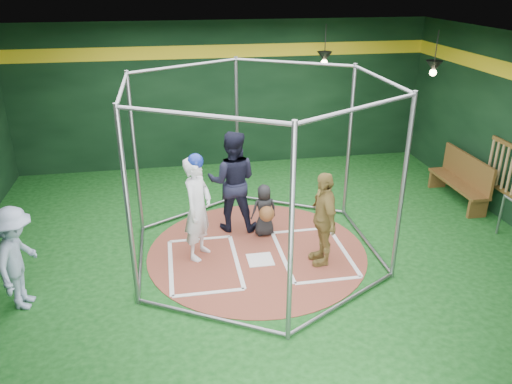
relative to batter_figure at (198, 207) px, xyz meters
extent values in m
cube|color=#0D3D11|center=(0.99, -0.04, -0.94)|extent=(10.00, 9.00, 0.02)
cube|color=black|center=(0.99, -0.04, 2.57)|extent=(10.00, 9.00, 0.02)
cube|color=black|center=(0.99, 4.46, 0.82)|extent=(10.00, 0.10, 3.50)
cube|color=black|center=(0.99, -4.54, 0.82)|extent=(10.00, 0.10, 3.50)
cube|color=yellow|center=(0.99, 4.43, 1.87)|extent=(10.00, 0.01, 0.30)
cylinder|color=brown|center=(0.99, -0.04, -0.93)|extent=(3.80, 3.80, 0.01)
cube|color=white|center=(0.99, -0.34, -0.91)|extent=(0.43, 0.43, 0.01)
cube|color=white|center=(0.04, 0.56, -0.91)|extent=(1.10, 0.07, 0.01)
cube|color=white|center=(0.04, -1.14, -0.91)|extent=(1.10, 0.07, 0.01)
cube|color=white|center=(-0.51, -0.29, -0.91)|extent=(0.07, 1.70, 0.01)
cube|color=white|center=(0.59, -0.29, -0.91)|extent=(0.07, 1.70, 0.01)
cube|color=white|center=(1.94, 0.56, -0.91)|extent=(1.10, 0.07, 0.01)
cube|color=white|center=(1.94, -1.14, -0.91)|extent=(1.10, 0.07, 0.01)
cube|color=white|center=(1.39, -0.29, -0.91)|extent=(0.07, 1.70, 0.01)
cube|color=white|center=(2.49, -0.29, -0.91)|extent=(0.07, 1.70, 0.01)
cylinder|color=gray|center=(2.98, 1.11, 0.57)|extent=(0.07, 0.07, 3.00)
cylinder|color=gray|center=(0.99, 2.26, 0.57)|extent=(0.07, 0.07, 3.00)
cylinder|color=gray|center=(-1.00, 1.11, 0.57)|extent=(0.07, 0.07, 3.00)
cylinder|color=gray|center=(-1.00, -1.19, 0.57)|extent=(0.07, 0.07, 3.00)
cylinder|color=gray|center=(0.99, -2.34, 0.57)|extent=(0.07, 0.07, 3.00)
cylinder|color=gray|center=(2.98, -1.19, 0.57)|extent=(0.07, 0.07, 3.00)
cylinder|color=gray|center=(1.99, 1.69, 2.02)|extent=(2.02, 1.20, 0.06)
cylinder|color=gray|center=(1.99, 1.69, -0.88)|extent=(2.02, 1.20, 0.06)
cylinder|color=gray|center=(0.00, 1.69, 2.02)|extent=(2.02, 1.20, 0.06)
cylinder|color=gray|center=(0.00, 1.69, -0.88)|extent=(2.02, 1.20, 0.06)
cylinder|color=gray|center=(-1.00, -0.04, 2.02)|extent=(0.06, 2.30, 0.06)
cylinder|color=gray|center=(-1.00, -0.04, -0.88)|extent=(0.06, 2.30, 0.06)
cylinder|color=gray|center=(0.00, -1.76, 2.02)|extent=(2.02, 1.20, 0.06)
cylinder|color=gray|center=(0.00, -1.76, -0.88)|extent=(2.02, 1.20, 0.06)
cylinder|color=gray|center=(1.99, -1.76, 2.02)|extent=(2.02, 1.20, 0.06)
cylinder|color=gray|center=(1.99, -1.76, -0.88)|extent=(2.02, 1.20, 0.06)
cylinder|color=gray|center=(2.98, -0.04, 2.02)|extent=(0.06, 2.30, 0.06)
cylinder|color=gray|center=(2.98, -0.04, -0.88)|extent=(0.06, 2.30, 0.06)
cube|color=brown|center=(5.93, 0.36, -0.33)|extent=(0.05, 1.25, 0.08)
cylinder|color=tan|center=(5.91, 0.28, 0.12)|extent=(0.06, 0.06, 0.85)
cylinder|color=tan|center=(5.91, 0.44, 0.12)|extent=(0.06, 0.06, 0.85)
cylinder|color=tan|center=(5.91, 0.60, 0.12)|extent=(0.06, 0.06, 0.85)
cylinder|color=tan|center=(5.91, 0.75, 0.12)|extent=(0.06, 0.06, 0.85)
cylinder|color=tan|center=(5.91, 0.91, 0.12)|extent=(0.06, 0.06, 0.85)
cone|color=black|center=(3.19, 3.56, 1.82)|extent=(0.34, 0.34, 0.22)
sphere|color=#FFD899|center=(3.19, 3.56, 1.69)|extent=(0.14, 0.14, 0.14)
cylinder|color=black|center=(3.19, 3.56, 2.17)|extent=(0.02, 0.02, 0.70)
cone|color=black|center=(4.99, 1.96, 1.82)|extent=(0.34, 0.34, 0.22)
sphere|color=#FFD899|center=(4.99, 1.96, 1.69)|extent=(0.14, 0.14, 0.14)
cylinder|color=black|center=(4.99, 1.96, 2.17)|extent=(0.02, 0.02, 0.70)
imported|color=white|center=(0.00, 0.00, -0.03)|extent=(0.70, 0.78, 1.78)
sphere|color=navy|center=(0.00, 0.00, 0.80)|extent=(0.26, 0.26, 0.26)
imported|color=tan|center=(2.00, -0.54, -0.12)|extent=(0.41, 0.95, 1.60)
imported|color=black|center=(1.23, 0.56, -0.43)|extent=(0.52, 0.38, 0.98)
sphere|color=brown|center=(1.23, 0.31, -0.38)|extent=(0.28, 0.28, 0.28)
imported|color=black|center=(0.70, 0.92, 0.03)|extent=(1.06, 0.90, 1.91)
imported|color=#96A8C6|center=(-2.61, -0.93, -0.15)|extent=(0.70, 1.07, 1.56)
cube|color=brown|center=(5.54, 1.29, -0.52)|extent=(0.41, 1.76, 0.06)
cube|color=brown|center=(5.71, 1.29, -0.20)|extent=(0.06, 1.76, 0.59)
cube|color=brown|center=(5.54, 0.51, -0.74)|extent=(0.39, 0.08, 0.39)
cube|color=brown|center=(5.54, 2.08, -0.74)|extent=(0.39, 0.08, 0.39)
cylinder|color=gray|center=(5.54, -0.17, -0.54)|extent=(0.05, 0.05, 0.79)
camera|label=1|loc=(-0.37, -7.49, 3.54)|focal=35.00mm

